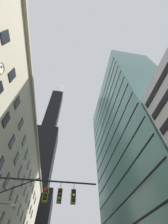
# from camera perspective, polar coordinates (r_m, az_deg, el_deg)

# --- Properties ---
(dark_skyscraper) EXTENTS (29.13, 29.13, 187.92)m
(dark_skyscraper) POSITION_cam_1_polar(r_m,az_deg,el_deg) (117.22, -18.75, -22.29)
(dark_skyscraper) COLOR black
(dark_skyscraper) RESTS_ON ground
(glass_office_midrise) EXTENTS (14.38, 36.86, 58.92)m
(glass_office_midrise) POSITION_cam_1_polar(r_m,az_deg,el_deg) (46.73, 19.00, -11.51)
(glass_office_midrise) COLOR slate
(glass_office_midrise) RESTS_ON ground
(traffic_signal_mast) EXTENTS (8.47, 0.63, 7.48)m
(traffic_signal_mast) POSITION_cam_1_polar(r_m,az_deg,el_deg) (13.34, -18.43, -32.12)
(traffic_signal_mast) COLOR black
(traffic_signal_mast) RESTS_ON sidewalk_left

